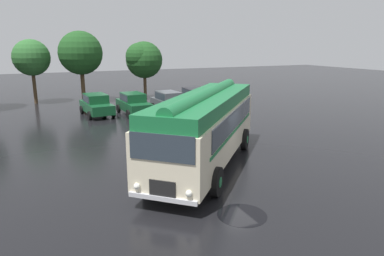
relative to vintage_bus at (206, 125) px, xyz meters
name	(u,v)px	position (x,y,z in m)	size (l,w,h in m)	color
ground_plane	(222,167)	(0.56, -0.55, -1.89)	(120.00, 120.00, 0.00)	black
vintage_bus	(206,125)	(0.00, 0.00, 0.00)	(8.64, 9.06, 3.49)	beige
car_near_left	(96,105)	(-2.64, 13.52, -1.05)	(2.25, 4.34, 1.66)	#144C28
car_mid_left	(134,103)	(0.13, 12.89, -1.05)	(2.16, 4.30, 1.66)	#144C28
car_mid_right	(169,102)	(2.97, 12.51, -1.05)	(2.18, 4.31, 1.66)	#4C5156
car_far_right	(194,98)	(5.77, 13.64, -1.05)	(2.16, 4.30, 1.66)	black
tree_left_of_centre	(32,58)	(-6.80, 21.67, 2.30)	(3.30, 3.30, 5.86)	#4C3823
tree_centre	(80,54)	(-2.68, 20.69, 2.66)	(4.03, 4.03, 6.62)	#4C3823
tree_right_of_centre	(143,59)	(3.10, 19.95, 2.08)	(3.69, 3.60, 5.69)	#4C3823
puddle_patch	(242,215)	(-1.08, -4.78, -1.89)	(1.62, 1.62, 0.01)	black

